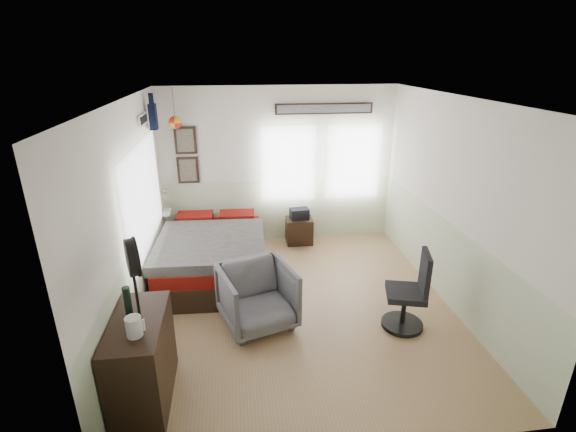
# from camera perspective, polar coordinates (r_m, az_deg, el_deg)

# --- Properties ---
(ground_plane) EXTENTS (4.00, 4.50, 0.01)m
(ground_plane) POSITION_cam_1_polar(r_m,az_deg,el_deg) (5.75, 1.55, -12.20)
(ground_plane) COLOR #9E7854
(room_shell) EXTENTS (4.02, 4.52, 2.71)m
(room_shell) POSITION_cam_1_polar(r_m,az_deg,el_deg) (5.21, 0.55, 3.90)
(room_shell) COLOR silver
(room_shell) RESTS_ON ground_plane
(wall_decor) EXTENTS (3.55, 1.32, 1.44)m
(wall_decor) POSITION_cam_1_polar(r_m,az_deg,el_deg) (6.78, -10.42, 11.90)
(wall_decor) COLOR black
(wall_decor) RESTS_ON room_shell
(bed) EXTENTS (1.61, 2.18, 0.68)m
(bed) POSITION_cam_1_polar(r_m,az_deg,el_deg) (6.43, -10.20, -5.23)
(bed) COLOR black
(bed) RESTS_ON ground_plane
(dresser) EXTENTS (0.48, 1.00, 0.90)m
(dresser) POSITION_cam_1_polar(r_m,az_deg,el_deg) (4.41, -19.34, -18.16)
(dresser) COLOR black
(dresser) RESTS_ON ground_plane
(armchair) EXTENTS (1.05, 1.06, 0.78)m
(armchair) POSITION_cam_1_polar(r_m,az_deg,el_deg) (5.22, -4.23, -10.92)
(armchair) COLOR slate
(armchair) RESTS_ON ground_plane
(nightstand) EXTENTS (0.46, 0.37, 0.46)m
(nightstand) POSITION_cam_1_polar(r_m,az_deg,el_deg) (7.43, 1.54, -2.01)
(nightstand) COLOR black
(nightstand) RESTS_ON ground_plane
(task_chair) EXTENTS (0.55, 0.55, 1.02)m
(task_chair) POSITION_cam_1_polar(r_m,az_deg,el_deg) (5.35, 16.33, -10.64)
(task_chair) COLOR black
(task_chair) RESTS_ON ground_plane
(kettle) EXTENTS (0.16, 0.14, 0.18)m
(kettle) POSITION_cam_1_polar(r_m,az_deg,el_deg) (3.92, -20.32, -14.00)
(kettle) COLOR silver
(kettle) RESTS_ON dresser
(bottle) EXTENTS (0.07, 0.07, 0.28)m
(bottle) POSITION_cam_1_polar(r_m,az_deg,el_deg) (4.20, -21.10, -10.76)
(bottle) COLOR black
(bottle) RESTS_ON dresser
(stand_fan) EXTENTS (0.20, 0.34, 0.85)m
(stand_fan) POSITION_cam_1_polar(r_m,az_deg,el_deg) (3.75, -20.49, -5.57)
(stand_fan) COLOR black
(stand_fan) RESTS_ON dresser
(black_bag) EXTENTS (0.34, 0.24, 0.19)m
(black_bag) POSITION_cam_1_polar(r_m,az_deg,el_deg) (7.31, 1.56, 0.31)
(black_bag) COLOR black
(black_bag) RESTS_ON nightstand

